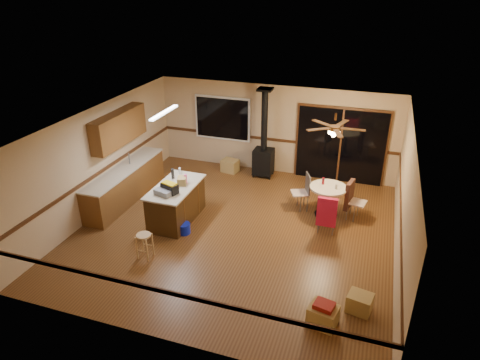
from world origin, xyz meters
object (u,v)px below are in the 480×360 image
at_px(chair_left, 304,188).
at_px(box_corner_b, 360,303).
at_px(toolbox_grey, 163,192).
at_px(bar_stool, 145,246).
at_px(chair_right, 350,195).
at_px(wood_stove, 264,153).
at_px(kitchen_island, 176,203).
at_px(box_under_window, 230,166).
at_px(chair_near, 327,212).
at_px(blue_bucket, 184,228).
at_px(toolbox_black, 170,188).
at_px(dining_table, 328,196).
at_px(box_corner_a, 323,316).

relative_size(chair_left, box_corner_b, 1.28).
xyz_separation_m(toolbox_grey, bar_stool, (0.09, -1.11, -0.69)).
bearing_deg(chair_right, bar_stool, -142.03).
distance_m(wood_stove, toolbox_grey, 3.79).
height_order(kitchen_island, toolbox_grey, toolbox_grey).
bearing_deg(box_under_window, chair_near, -38.67).
bearing_deg(bar_stool, chair_left, 48.25).
bearing_deg(toolbox_grey, chair_near, 14.92).
bearing_deg(toolbox_grey, box_under_window, 84.65).
relative_size(kitchen_island, chair_right, 2.40).
xyz_separation_m(wood_stove, chair_left, (1.48, -1.57, -0.14)).
distance_m(kitchen_island, toolbox_grey, 0.70).
bearing_deg(chair_near, bar_stool, -149.27).
distance_m(blue_bucket, box_corner_b, 4.21).
bearing_deg(toolbox_black, bar_stool, -89.83).
distance_m(bar_stool, box_under_window, 4.63).
xyz_separation_m(toolbox_grey, box_under_window, (0.33, 3.51, -0.77)).
bearing_deg(kitchen_island, chair_left, 28.06).
bearing_deg(wood_stove, toolbox_grey, -110.90).
bearing_deg(box_corner_b, toolbox_black, 161.35).
bearing_deg(kitchen_island, toolbox_grey, -95.87).
distance_m(chair_left, chair_near, 1.24).
bearing_deg(chair_right, chair_left, 177.18).
relative_size(wood_stove, blue_bucket, 8.60).
bearing_deg(chair_right, chair_near, -113.41).
height_order(kitchen_island, box_corner_b, kitchen_island).
bearing_deg(wood_stove, bar_stool, -105.20).
relative_size(toolbox_grey, box_corner_b, 0.96).
relative_size(kitchen_island, box_corner_b, 4.04).
distance_m(kitchen_island, wood_stove, 3.33).
distance_m(bar_stool, dining_table, 4.46).
bearing_deg(toolbox_black, dining_table, 26.52).
relative_size(chair_right, box_corner_b, 1.68).
distance_m(bar_stool, chair_right, 4.92).
bearing_deg(chair_left, chair_right, -2.82).
xyz_separation_m(kitchen_island, chair_right, (3.91, 1.43, 0.14)).
bearing_deg(dining_table, box_under_window, 151.53).
xyz_separation_m(toolbox_black, chair_right, (3.87, 1.76, -0.41)).
height_order(bar_stool, blue_bucket, bar_stool).
xyz_separation_m(toolbox_grey, blue_bucket, (0.47, -0.02, -0.84)).
bearing_deg(box_corner_a, chair_right, 89.18).
relative_size(toolbox_grey, chair_near, 0.57).
xyz_separation_m(bar_stool, chair_near, (3.45, 2.05, 0.32)).
relative_size(blue_bucket, box_under_window, 0.62).
relative_size(toolbox_grey, dining_table, 0.45).
bearing_deg(box_under_window, kitchen_island, -95.27).
height_order(toolbox_black, bar_stool, toolbox_black).
height_order(toolbox_black, dining_table, toolbox_black).
distance_m(toolbox_grey, box_corner_b, 4.73).
height_order(toolbox_grey, dining_table, toolbox_grey).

